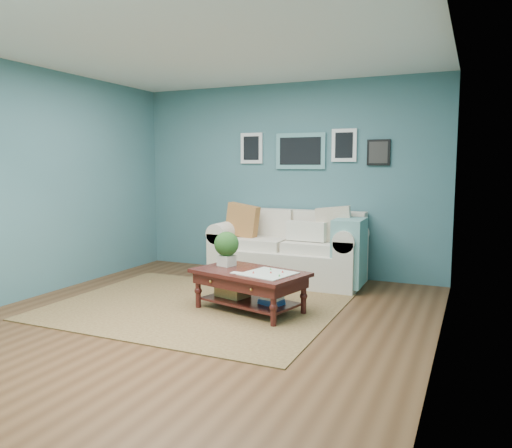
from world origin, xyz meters
The scene contains 4 objects.
room_shell centered at (0.01, 0.06, 1.36)m, with size 5.00×5.02×2.70m.
area_rug centered at (-0.28, 0.41, 0.01)m, with size 3.02×2.42×0.01m, color brown.
loveseat centered at (0.31, 2.03, 0.43)m, with size 2.04×0.93×1.05m.
coffee_table centered at (0.28, 0.53, 0.37)m, with size 1.31×0.96×0.82m.
Camera 1 is at (2.51, -4.21, 1.55)m, focal length 35.00 mm.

